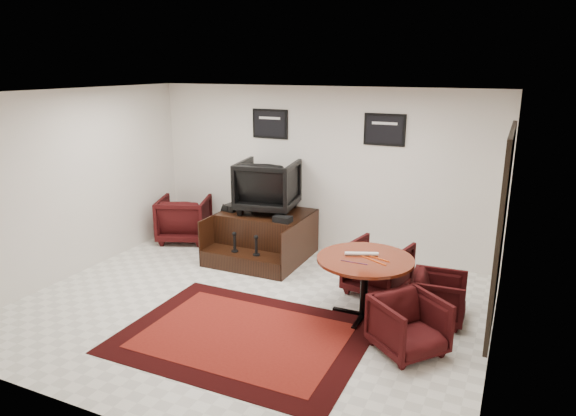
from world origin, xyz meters
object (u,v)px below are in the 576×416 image
(shine_chair, at_px, (268,183))
(table_chair_window, at_px, (439,295))
(shine_podium, at_px, (264,237))
(armchair_side, at_px, (184,217))
(table_chair_back, at_px, (378,265))
(table_chair_corner, at_px, (409,323))
(meeting_table, at_px, (365,265))

(shine_chair, distance_m, table_chair_window, 3.39)
(shine_podium, bearing_deg, armchair_side, 175.69)
(table_chair_back, height_order, table_chair_corner, table_chair_back)
(shine_podium, xyz_separation_m, table_chair_back, (2.11, -0.59, 0.06))
(table_chair_back, distance_m, table_chair_window, 1.05)
(shine_chair, height_order, table_chair_back, shine_chair)
(shine_podium, relative_size, meeting_table, 1.24)
(shine_podium, bearing_deg, shine_chair, 90.00)
(meeting_table, bearing_deg, table_chair_corner, -41.79)
(meeting_table, bearing_deg, shine_podium, 146.95)
(shine_chair, height_order, meeting_table, shine_chair)
(shine_podium, height_order, meeting_table, meeting_table)
(meeting_table, xyz_separation_m, table_chair_back, (-0.03, 0.80, -0.30))
(armchair_side, distance_m, table_chair_window, 4.89)
(armchair_side, height_order, table_chair_back, armchair_side)
(table_chair_window, bearing_deg, armchair_side, 72.01)
(shine_podium, distance_m, meeting_table, 2.58)
(armchair_side, bearing_deg, shine_podium, 154.48)
(armchair_side, xyz_separation_m, table_chair_window, (4.74, -1.23, -0.11))
(meeting_table, bearing_deg, armchair_side, 158.45)
(meeting_table, relative_size, table_chair_back, 1.50)
(meeting_table, distance_m, table_chair_corner, 1.00)
(shine_podium, relative_size, armchair_side, 1.68)
(shine_podium, relative_size, table_chair_back, 1.86)
(armchair_side, relative_size, meeting_table, 0.74)
(shine_podium, distance_m, table_chair_window, 3.22)
(meeting_table, distance_m, table_chair_window, 1.00)
(armchair_side, height_order, table_chair_window, armchair_side)
(table_chair_back, distance_m, table_chair_corner, 1.60)
(shine_podium, distance_m, table_chair_corner, 3.48)
(table_chair_window, relative_size, table_chair_corner, 0.93)
(shine_podium, distance_m, table_chair_back, 2.19)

